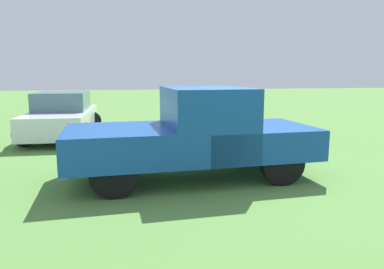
# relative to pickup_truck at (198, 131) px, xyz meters

# --- Properties ---
(ground_plane) EXTENTS (80.00, 80.00, 0.00)m
(ground_plane) POSITION_rel_pickup_truck_xyz_m (-0.50, 0.02, -0.96)
(ground_plane) COLOR #54843D
(pickup_truck) EXTENTS (5.04, 2.30, 1.84)m
(pickup_truck) POSITION_rel_pickup_truck_xyz_m (0.00, 0.00, 0.00)
(pickup_truck) COLOR black
(pickup_truck) RESTS_ON ground_plane
(sedan_near) EXTENTS (2.32, 4.36, 1.49)m
(sedan_near) POSITION_rel_pickup_truck_xyz_m (3.55, -5.41, -0.26)
(sedan_near) COLOR black
(sedan_near) RESTS_ON ground_plane
(person_bystander) EXTENTS (0.44, 0.44, 1.69)m
(person_bystander) POSITION_rel_pickup_truck_xyz_m (-1.87, -4.25, -0.01)
(person_bystander) COLOR #7A6B51
(person_bystander) RESTS_ON ground_plane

